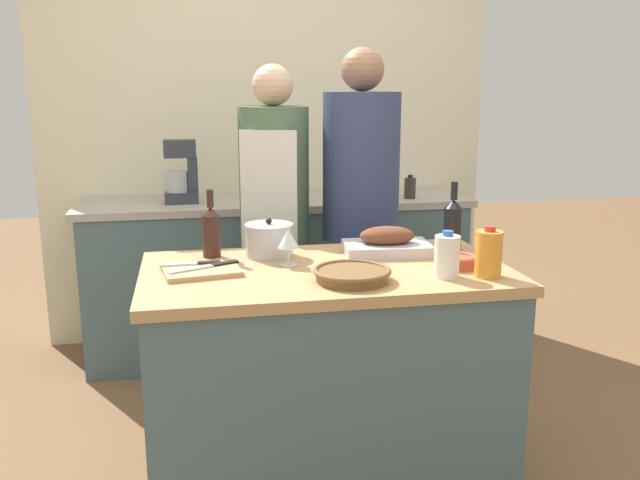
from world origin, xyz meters
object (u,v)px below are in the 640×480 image
object	(u,v)px
condiment_bottle_tall	(410,188)
person_cook_aproned	(275,221)
juice_jug	(489,254)
knife_chef	(206,266)
wine_bottle_green	(453,223)
knife_paring	(192,263)
person_cook_guest	(361,213)
wicker_basket	(352,274)
condiment_bottle_short	(279,179)
stock_pot	(269,240)
roasting_pan	(387,243)
cutting_board	(202,271)
milk_jug	(447,256)
wine_bottle_dark	(211,231)
condiment_bottle_extra	(281,184)
wine_glass_left	(288,239)
stand_mixer	(181,177)
mixing_bowl	(458,261)

from	to	relation	value
condiment_bottle_tall	person_cook_aproned	bearing A→B (deg)	-149.60
juice_jug	knife_chef	distance (m)	1.00
wine_bottle_green	condiment_bottle_tall	size ratio (longest dim) A/B	2.08
knife_paring	person_cook_guest	size ratio (longest dim) A/B	0.13
wicker_basket	person_cook_aproned	xyz separation A→B (m)	(-0.14, 0.98, 0.00)
knife_paring	condiment_bottle_short	xyz separation A→B (m)	(0.51, 1.40, 0.11)
juice_jug	stock_pot	bearing A→B (deg)	148.60
roasting_pan	knife_chef	size ratio (longest dim) A/B	1.37
cutting_board	milk_jug	distance (m)	0.87
wicker_basket	wine_bottle_green	distance (m)	0.63
person_cook_aproned	roasting_pan	bearing A→B (deg)	-43.96
stock_pot	milk_jug	distance (m)	0.71
wine_bottle_dark	juice_jug	bearing A→B (deg)	-26.55
knife_chef	wine_bottle_dark	bearing A→B (deg)	82.85
wine_bottle_dark	stock_pot	bearing A→B (deg)	-8.07
milk_jug	juice_jug	bearing A→B (deg)	-8.82
wine_bottle_green	condiment_bottle_extra	world-z (taller)	wine_bottle_green
wine_bottle_green	knife_paring	world-z (taller)	wine_bottle_green
cutting_board	juice_jug	xyz separation A→B (m)	(0.98, -0.23, 0.07)
wine_glass_left	knife_chef	xyz separation A→B (m)	(-0.30, -0.03, -0.08)
wicker_basket	wine_bottle_green	xyz separation A→B (m)	(0.51, 0.36, 0.09)
wine_bottle_green	condiment_bottle_short	bearing A→B (deg)	112.15
wine_glass_left	knife_chef	distance (m)	0.31
knife_chef	person_cook_aproned	size ratio (longest dim) A/B	0.16
condiment_bottle_short	stand_mixer	bearing A→B (deg)	-170.14
stock_pot	condiment_bottle_tall	bearing A→B (deg)	48.87
condiment_bottle_extra	person_cook_aproned	size ratio (longest dim) A/B	0.13
mixing_bowl	wine_glass_left	size ratio (longest dim) A/B	1.01
roasting_pan	person_cook_aproned	bearing A→B (deg)	120.10
stand_mixer	juice_jug	bearing A→B (deg)	-56.63
person_cook_guest	cutting_board	bearing A→B (deg)	-132.25
wine_glass_left	person_cook_aproned	size ratio (longest dim) A/B	0.09
knife_chef	stand_mixer	bearing A→B (deg)	93.77
cutting_board	condiment_bottle_short	world-z (taller)	condiment_bottle_short
wine_bottle_dark	knife_chef	distance (m)	0.24
milk_jug	condiment_bottle_tall	xyz separation A→B (m)	(0.36, 1.48, 0.01)
knife_paring	condiment_bottle_short	distance (m)	1.50
juice_jug	roasting_pan	bearing A→B (deg)	124.08
stock_pot	juice_jug	size ratio (longest dim) A/B	1.06
wine_bottle_dark	condiment_bottle_tall	bearing A→B (deg)	41.91
wine_bottle_dark	wine_glass_left	world-z (taller)	wine_bottle_dark
milk_jug	wine_bottle_green	xyz separation A→B (m)	(0.17, 0.37, 0.04)
juice_jug	wine_glass_left	bearing A→B (deg)	157.13
juice_jug	person_cook_guest	distance (m)	0.98
wicker_basket	condiment_bottle_extra	world-z (taller)	condiment_bottle_extra
roasting_pan	condiment_bottle_short	xyz separation A→B (m)	(-0.25, 1.32, 0.08)
milk_jug	condiment_bottle_extra	xyz separation A→B (m)	(-0.37, 1.54, 0.05)
milk_jug	condiment_bottle_short	distance (m)	1.72
wine_glass_left	knife_chef	world-z (taller)	wine_glass_left
roasting_pan	juice_jug	bearing A→B (deg)	-55.92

